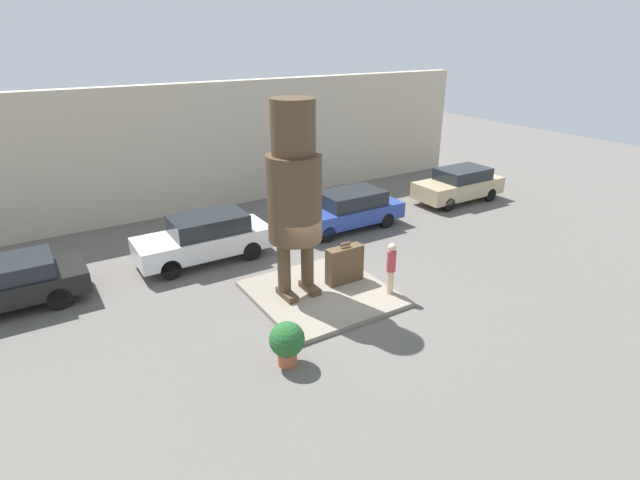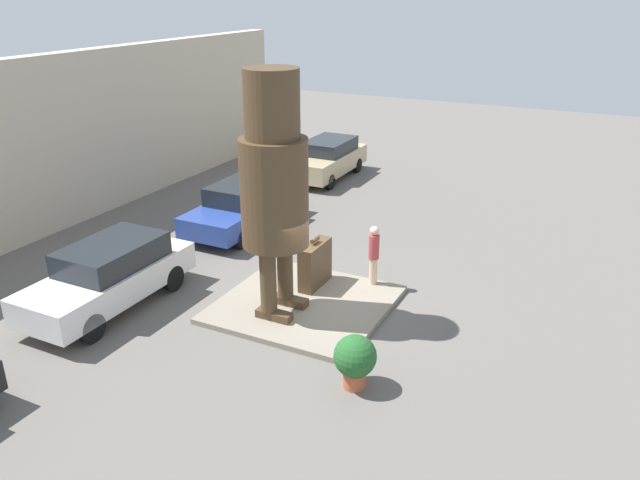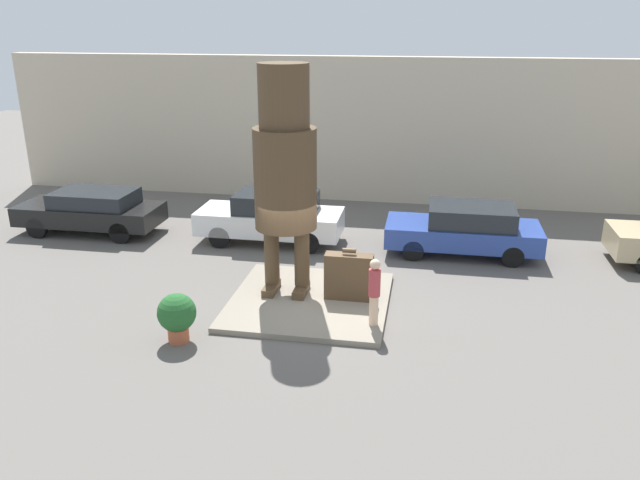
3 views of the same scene
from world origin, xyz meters
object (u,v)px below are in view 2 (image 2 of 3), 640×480
at_px(tourist, 374,253).
at_px(planter_pot, 355,359).
at_px(parked_car_tan, 327,158).
at_px(statue_figure, 274,177).
at_px(giant_suitcase, 315,264).
at_px(parked_car_white, 110,274).
at_px(parked_car_blue, 244,205).

xyz_separation_m(tourist, planter_pot, (-4.18, -1.30, -0.37)).
relative_size(parked_car_tan, planter_pot, 3.85).
relative_size(statue_figure, planter_pot, 5.03).
bearing_deg(giant_suitcase, parked_car_white, 126.45).
bearing_deg(parked_car_blue, giant_suitcase, 54.01).
xyz_separation_m(giant_suitcase, parked_car_blue, (2.96, 4.08, 0.07)).
xyz_separation_m(statue_figure, planter_pot, (-1.82, -2.80, -2.80)).
bearing_deg(tourist, parked_car_white, 124.92).
distance_m(tourist, parked_car_blue, 5.83).
relative_size(parked_car_white, parked_car_tan, 1.05).
distance_m(parked_car_white, planter_pot, 6.70).
height_order(parked_car_white, parked_car_blue, parked_car_white).
relative_size(statue_figure, giant_suitcase, 4.26).
distance_m(statue_figure, giant_suitcase, 3.17).
distance_m(tourist, parked_car_tan, 10.16).
distance_m(giant_suitcase, tourist, 1.54).
distance_m(statue_figure, parked_car_white, 4.88).
bearing_deg(giant_suitcase, planter_pot, -142.72).
xyz_separation_m(statue_figure, parked_car_tan, (10.93, 3.97, -2.63)).
height_order(statue_figure, parked_car_tan, statue_figure).
bearing_deg(statue_figure, parked_car_blue, 40.39).
relative_size(parked_car_white, parked_car_blue, 1.00).
xyz_separation_m(tourist, parked_car_blue, (2.21, 5.39, -0.22)).
bearing_deg(parked_car_tan, planter_pot, 27.97).
bearing_deg(parked_car_white, parked_car_tan, -179.61).
distance_m(giant_suitcase, parked_car_tan, 10.20).
relative_size(tourist, parked_car_white, 0.35).
bearing_deg(parked_car_tan, statue_figure, 19.97).
height_order(parked_car_blue, planter_pot, parked_car_blue).
xyz_separation_m(giant_suitcase, parked_car_white, (-3.01, 4.07, 0.13)).
height_order(parked_car_white, parked_car_tan, parked_car_white).
distance_m(tourist, parked_car_white, 6.57).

